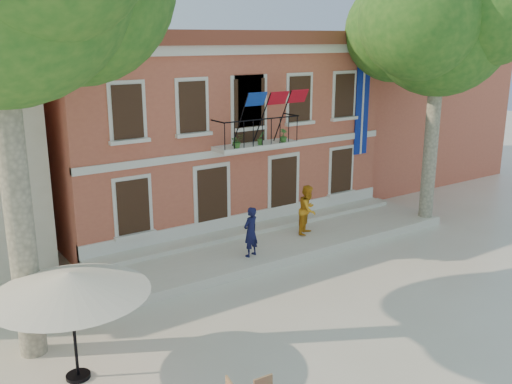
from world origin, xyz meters
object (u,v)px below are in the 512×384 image
object	(u,v)px
plane_tree_east	(441,26)
pedestrian_navy	(251,232)
pedestrian_orange	(308,210)
patio_umbrella	(70,283)

from	to	relation	value
plane_tree_east	pedestrian_navy	distance (m)	10.50
plane_tree_east	pedestrian_orange	bearing A→B (deg)	168.66
plane_tree_east	pedestrian_navy	bearing A→B (deg)	177.32
pedestrian_navy	pedestrian_orange	size ratio (longest dim) A/B	0.92
patio_umbrella	pedestrian_navy	distance (m)	7.59
plane_tree_east	pedestrian_orange	size ratio (longest dim) A/B	5.69
patio_umbrella	plane_tree_east	bearing A→B (deg)	10.72
pedestrian_navy	pedestrian_orange	xyz separation A→B (m)	(2.96, 0.67, 0.07)
plane_tree_east	patio_umbrella	distance (m)	16.20
patio_umbrella	pedestrian_navy	bearing A→B (deg)	25.46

